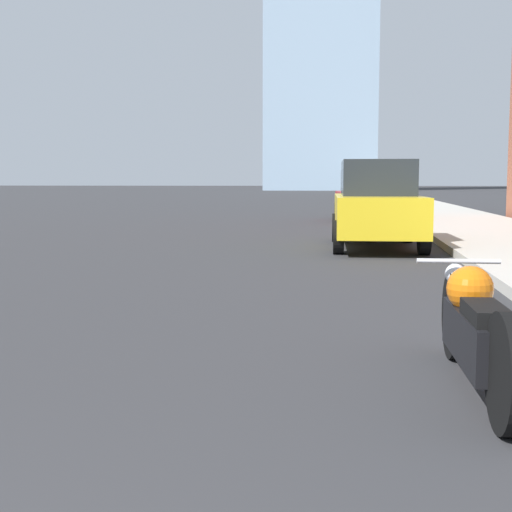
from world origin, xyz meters
name	(u,v)px	position (x,y,z in m)	size (l,w,h in m)	color
sidewalk	(416,205)	(5.58, 40.00, 0.07)	(3.47, 240.00, 0.15)	#B2ADA3
motorcycle	(475,329)	(2.81, 4.40, 0.40)	(0.62, 2.36, 0.80)	black
parked_car_yellow	(377,205)	(2.51, 14.50, 0.88)	(1.90, 4.49, 1.80)	gold
parked_car_red	(365,196)	(2.47, 24.73, 0.86)	(2.18, 3.96, 1.77)	red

